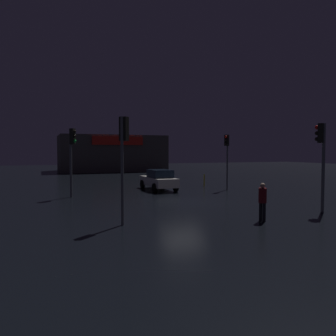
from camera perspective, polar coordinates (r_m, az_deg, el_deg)
ground_plane at (r=19.67m, az=2.51°, el=-5.88°), size 120.00×120.00×0.00m
store_building at (r=51.95m, az=-9.77°, el=2.50°), size 15.52×9.46×5.41m
traffic_signal_main at (r=13.51m, az=-7.67°, el=4.11°), size 0.42×0.42×4.39m
traffic_signal_opposite at (r=22.40m, az=-16.25°, el=3.10°), size 0.43×0.41×4.49m
traffic_signal_cross_left at (r=26.00m, az=10.12°, el=3.17°), size 0.43×0.41×4.29m
traffic_signal_cross_right at (r=17.81m, az=24.97°, el=2.75°), size 0.42×0.42×4.36m
car_near at (r=25.60m, az=-1.59°, el=-2.01°), size 1.92×4.49×1.60m
pedestrian at (r=14.71m, az=16.01°, el=-5.19°), size 0.46×0.46×1.65m
bollard_kerb_a at (r=28.56m, az=6.27°, el=-2.13°), size 0.10×0.10×1.03m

